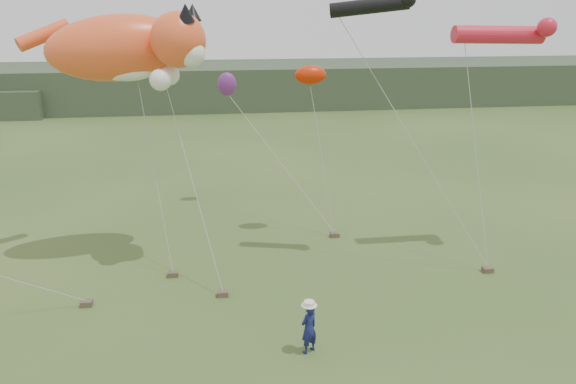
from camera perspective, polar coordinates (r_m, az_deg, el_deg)
The scene contains 8 objects.
ground at distance 16.58m, azimuth 3.34°, elevation -16.01°, with size 120.00×120.00×0.00m, color #385123.
headland at distance 58.60m, azimuth -8.45°, elevation 10.62°, with size 90.00×13.00×4.00m.
festival_attendant at distance 16.21m, azimuth 2.13°, elevation -13.67°, with size 0.55×0.36×1.52m, color #161A53.
sandbag_anchors at distance 20.78m, azimuth -2.02°, elevation -8.20°, with size 14.63×4.92×0.19m.
cat_kite at distance 21.37m, azimuth -15.55°, elevation 13.98°, with size 6.87×3.69×2.93m.
fish_kite at distance 21.98m, azimuth -14.04°, elevation 13.64°, with size 2.69×1.77×1.29m.
tube_kites at distance 22.04m, azimuth 17.46°, elevation 15.96°, with size 8.27×1.46×1.83m.
misc_kites at distance 24.94m, azimuth -1.77°, elevation 11.37°, with size 4.33×5.04×1.77m.
Camera 1 is at (-2.85, -13.45, 9.27)m, focal length 35.00 mm.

